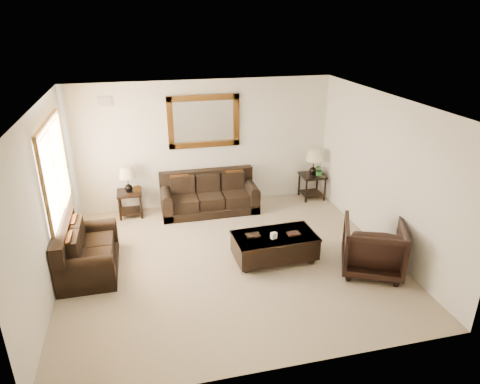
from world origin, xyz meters
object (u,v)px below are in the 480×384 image
object	(u,v)px
loveseat	(85,254)
end_table_left	(128,184)
end_table_right	(313,167)
armchair	(373,245)
coffee_table	(274,244)
sofa	(209,197)

from	to	relation	value
loveseat	end_table_left	xyz separation A→B (m)	(0.72, 1.94, 0.40)
loveseat	end_table_right	bearing A→B (deg)	-67.87
armchair	loveseat	bearing A→B (deg)	11.80
end_table_right	end_table_left	bearing A→B (deg)	179.81
coffee_table	end_table_right	bearing A→B (deg)	52.50
end_table_left	armchair	bearing A→B (deg)	-38.53
loveseat	coffee_table	distance (m)	3.13
armchair	sofa	bearing A→B (deg)	-27.85
loveseat	end_table_left	world-z (taller)	end_table_left
sofa	coffee_table	size ratio (longest dim) A/B	1.42
sofa	end_table_left	xyz separation A→B (m)	(-1.63, 0.11, 0.41)
loveseat	end_table_right	distance (m)	5.14
sofa	coffee_table	distance (m)	2.36
end_table_left	coffee_table	distance (m)	3.37
armchair	end_table_right	bearing A→B (deg)	-68.37
coffee_table	armchair	size ratio (longest dim) A/B	1.48
end_table_left	armchair	size ratio (longest dim) A/B	1.13
sofa	end_table_right	xyz separation A→B (m)	(2.39, 0.10, 0.45)
end_table_left	coffee_table	xyz separation A→B (m)	(2.38, -2.35, -0.41)
sofa	loveseat	world-z (taller)	loveseat
end_table_left	armchair	world-z (taller)	end_table_left
end_table_right	armchair	bearing A→B (deg)	-93.78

